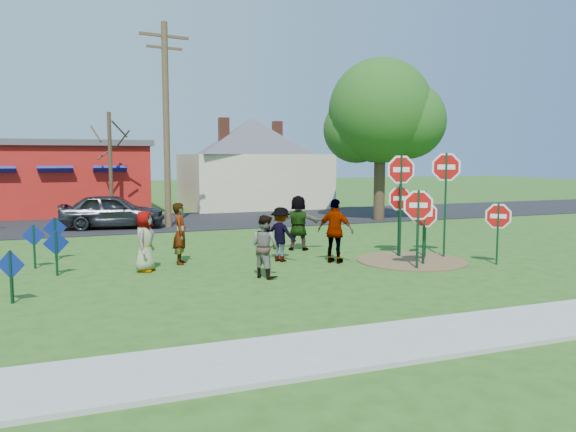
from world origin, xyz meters
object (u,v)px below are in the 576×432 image
Objects in this scene: stop_sign_d at (426,207)px; person_a at (145,241)px; suv at (112,211)px; utility_pole at (166,121)px; stop_sign_b at (401,180)px; stop_sign_c at (446,180)px; stop_sign_a at (418,212)px; leafy_tree at (383,117)px; person_b at (180,233)px.

stop_sign_d reaches higher than person_a.
utility_pole is at bearing -91.53° from suv.
stop_sign_b is 1.50× the size of stop_sign_d.
utility_pole is (2.27, -0.42, 3.77)m from suv.
stop_sign_b is 1.34m from stop_sign_c.
stop_sign_b is at bearing -133.44° from suv.
stop_sign_b is at bearing 95.26° from stop_sign_a.
stop_sign_c is 2.04× the size of person_a.
suv is at bearing 97.45° from stop_sign_d.
utility_pole is 1.13× the size of leafy_tree.
person_a is (-7.51, 0.52, -1.55)m from stop_sign_b.
person_b is at bearing -145.12° from leafy_tree.
stop_sign_b reaches higher than suv.
leafy_tree is (12.05, 8.36, 4.13)m from person_a.
person_a is at bearing -145.25° from leafy_tree.
stop_sign_c is 8.93m from person_a.
stop_sign_c is at bearing -130.84° from suv.
person_b is 0.20× the size of utility_pole.
stop_sign_a is 0.54× the size of suv.
leafy_tree reaches higher than stop_sign_d.
person_a is 0.19× the size of utility_pole.
suv is at bearing 138.82° from stop_sign_b.
stop_sign_b is 0.98× the size of stop_sign_c.
utility_pole is (-6.69, 10.21, 2.20)m from stop_sign_c.
suv is at bearing 174.41° from leafy_tree.
stop_sign_b reaches higher than person_a.
person_b is 13.99m from leafy_tree.
stop_sign_b is 12.81m from suv.
stop_sign_b is 1.85× the size of person_b.
leafy_tree reaches higher than stop_sign_c.
stop_sign_a is 0.71× the size of stop_sign_b.
stop_sign_a is 1.31× the size of person_b.
utility_pole reaches higher than stop_sign_c.
stop_sign_c is 1.00m from stop_sign_d.
leafy_tree is (4.54, 8.88, 2.58)m from stop_sign_b.
person_b is (-7.66, 1.78, -1.47)m from stop_sign_c.
stop_sign_d is at bearing -131.86° from suv.
suv is at bearing 26.94° from person_a.
suv is 0.56× the size of leafy_tree.
person_b is (-7.14, 1.53, -0.65)m from stop_sign_d.
person_a is 10.08m from utility_pole.
utility_pole is (-5.47, 9.66, 2.18)m from stop_sign_b.
person_a is at bearing 142.61° from stop_sign_d.
suv is at bearing 144.01° from stop_sign_a.
utility_pole reaches higher than stop_sign_d.
stop_sign_a is at bearing -96.32° from stop_sign_b.
suv is 13.03m from leafy_tree.
stop_sign_b is at bearing -68.44° from person_a.
person_a is (-8.21, 0.82, -0.72)m from stop_sign_d.
stop_sign_b is 6.73m from person_b.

